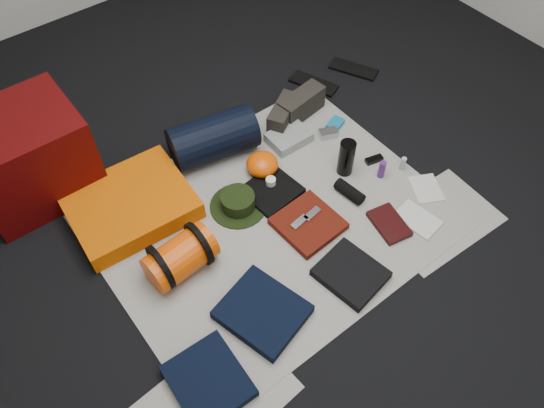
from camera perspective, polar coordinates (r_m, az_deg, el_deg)
floor at (r=2.62m, az=-0.09°, el=-1.92°), size 4.50×4.50×0.02m
newspaper_mat at (r=2.61m, az=-0.09°, el=-1.75°), size 1.60×1.30×0.01m
newspaper_sheet_front_left at (r=2.23m, az=-5.99°, el=-20.10°), size 0.61×0.44×0.00m
newspaper_sheet_front_right at (r=2.74m, az=17.34°, el=-1.61°), size 0.60×0.43×0.00m
red_cabinet at (r=2.83m, az=-24.80°, el=4.63°), size 0.56×0.47×0.46m
sleeping_pad at (r=2.69m, az=-14.99°, el=-0.10°), size 0.61×0.51×0.10m
stuff_sack at (r=2.42m, az=-9.81°, el=-5.65°), size 0.33×0.21×0.18m
sack_strap_left at (r=2.39m, az=-11.90°, el=-6.66°), size 0.02×0.22×0.22m
sack_strap_right at (r=2.42m, az=-7.87°, el=-4.24°), size 0.03×0.22×0.22m
navy_duffel at (r=2.82m, az=-6.33°, el=7.09°), size 0.49×0.32×0.24m
boonie_brim at (r=2.66m, az=-3.65°, el=-0.19°), size 0.37×0.37×0.01m
boonie_crown at (r=2.63m, az=-3.69°, el=0.35°), size 0.17×0.17×0.07m
hiking_boot_left at (r=3.01m, az=1.22°, el=9.61°), size 0.28×0.22×0.13m
hiking_boot_right at (r=3.06m, az=3.17°, el=10.65°), size 0.30×0.15×0.15m
flip_flop_left at (r=3.31m, az=4.50°, el=12.79°), size 0.21×0.31×0.02m
flip_flop_right at (r=3.45m, az=8.77°, el=14.14°), size 0.23×0.31×0.02m
trousers_navy_a at (r=2.23m, az=-6.84°, el=-18.36°), size 0.29×0.33×0.05m
trousers_navy_b at (r=2.33m, az=-1.03°, el=-11.52°), size 0.38×0.41×0.05m
trousers_charcoal at (r=2.44m, az=8.47°, el=-7.42°), size 0.29×0.32×0.04m
black_tshirt at (r=2.70m, az=-0.08°, el=1.46°), size 0.28×0.27×0.03m
red_shirt at (r=2.58m, az=3.92°, el=-2.12°), size 0.30×0.30×0.04m
orange_stuff_sack at (r=2.76m, az=-1.06°, el=4.30°), size 0.21×0.21×0.11m
first_aid_pouch at (r=2.94m, az=1.81°, el=7.19°), size 0.23×0.17×0.06m
water_bottle at (r=2.75m, az=7.99°, el=4.96°), size 0.11×0.11×0.21m
speaker at (r=2.70m, az=8.34°, el=1.33°), size 0.08×0.17×0.06m
compact_camera at (r=2.98m, az=6.08°, el=7.58°), size 0.12×0.09×0.04m
cyan_case at (r=3.04m, az=6.80°, el=8.50°), size 0.12×0.10×0.03m
toiletry_purple at (r=2.80m, az=11.73°, el=3.66°), size 0.04×0.04×0.11m
toiletry_clear at (r=2.87m, az=13.89°, el=4.23°), size 0.03×0.03×0.08m
paperback_book at (r=2.64m, az=12.48°, el=-2.09°), size 0.17×0.23×0.03m
map_booklet at (r=2.70m, az=15.38°, el=-1.62°), size 0.17×0.23×0.01m
map_printout at (r=2.84m, az=16.25°, el=1.61°), size 0.21×0.22×0.01m
sunglasses at (r=2.89m, az=10.92°, el=4.72°), size 0.10×0.06×0.02m
tape_roll at (r=2.70m, az=-0.13°, el=2.46°), size 0.05×0.05×0.04m
energy_bar_a at (r=2.55m, az=2.98°, el=-1.95°), size 0.10×0.05×0.01m
energy_bar_b at (r=2.58m, az=4.34°, el=-1.06°), size 0.10×0.05×0.01m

